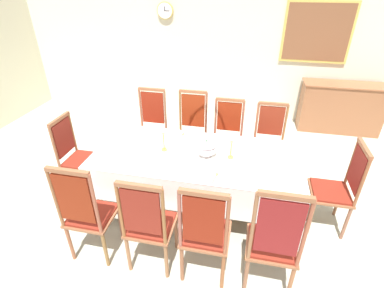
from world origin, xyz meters
The scene contains 24 objects.
ground centered at (0.00, 0.00, -0.02)m, with size 8.19×5.80×0.04m, color #B3B8A6.
back_wall centered at (0.00, 2.94, 1.59)m, with size 8.19×0.08×3.18m, color beige.
dining_table centered at (0.00, 0.00, 0.70)m, with size 2.33×1.06×0.77m.
tablecloth centered at (0.00, 0.00, 0.66)m, with size 2.35×1.08×0.41m.
chair_south_a centered at (-0.88, -0.94, 0.58)m, with size 0.44×0.42×1.16m.
chair_north_a centered at (-0.88, 0.94, 0.57)m, with size 0.44×0.42×1.13m.
chair_south_b centered at (-0.26, -0.94, 0.56)m, with size 0.44×0.42×1.10m.
chair_north_b centered at (-0.26, 0.94, 0.58)m, with size 0.44×0.42×1.15m.
chair_south_c centered at (0.27, -0.94, 0.57)m, with size 0.44×0.42×1.12m.
chair_north_c centered at (0.27, 0.93, 0.55)m, with size 0.44×0.42×1.07m.
chair_south_d centered at (0.85, -0.95, 0.60)m, with size 0.44×0.42×1.20m.
chair_north_d centered at (0.85, 0.93, 0.55)m, with size 0.44×0.42×1.06m.
chair_head_west centered at (-1.57, 0.00, 0.55)m, with size 0.42×0.44×1.07m.
chair_head_east centered at (1.57, 0.00, 0.56)m, with size 0.42×0.44×1.08m.
soup_tureen centered at (0.11, 0.00, 0.87)m, with size 0.24×0.24×0.20m.
candlestick_west centered at (-0.39, 0.00, 0.91)m, with size 0.07×0.07×0.34m.
candlestick_east centered at (0.39, 0.00, 0.90)m, with size 0.07×0.07×0.32m.
bowl_near_left centered at (0.15, -0.40, 0.79)m, with size 0.19×0.19×0.04m.
bowl_near_right centered at (-0.14, 0.38, 0.80)m, with size 0.18×0.18×0.04m.
spoon_primary centered at (0.28, -0.37, 0.78)m, with size 0.04×0.18×0.01m.
spoon_secondary centered at (-0.26, 0.40, 0.78)m, with size 0.03×0.18×0.01m.
sideboard centered at (2.17, 2.62, 0.45)m, with size 1.44×0.48×0.90m.
mounted_clock centered at (-1.18, 2.87, 1.99)m, with size 0.31×0.06×0.31m.
framed_painting centered at (1.55, 2.88, 1.69)m, with size 1.15×0.05×1.02m.
Camera 1 is at (0.53, -2.75, 2.52)m, focal length 27.00 mm.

